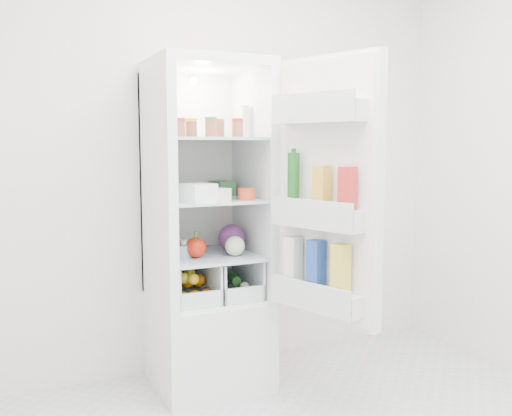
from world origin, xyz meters
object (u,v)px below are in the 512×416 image
refrigerator (205,267)px  fridge_door (325,198)px  mushroom_bowl (180,251)px  red_cabbage (232,237)px

refrigerator → fridge_door: refrigerator is taller
mushroom_bowl → fridge_door: (0.57, -0.55, 0.31)m
mushroom_bowl → red_cabbage: bearing=8.9°
refrigerator → fridge_door: 0.85m
mushroom_bowl → fridge_door: fridge_door is taller
red_cabbage → fridge_door: fridge_door is taller
fridge_door → refrigerator: bearing=13.4°
fridge_door → mushroom_bowl: bearing=26.4°
red_cabbage → mushroom_bowl: size_ratio=1.04×
red_cabbage → mushroom_bowl: 0.33m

